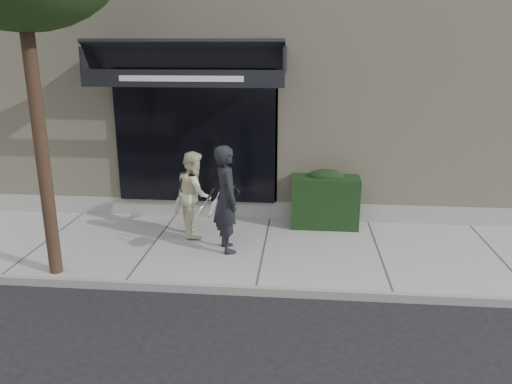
# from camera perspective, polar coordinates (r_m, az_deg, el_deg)

# --- Properties ---
(ground) EXTENTS (80.00, 80.00, 0.00)m
(ground) POSITION_cam_1_polar(r_m,az_deg,el_deg) (8.95, 0.93, -7.03)
(ground) COLOR black
(ground) RESTS_ON ground
(sidewalk) EXTENTS (20.00, 3.00, 0.12)m
(sidewalk) POSITION_cam_1_polar(r_m,az_deg,el_deg) (8.93, 0.93, -6.68)
(sidewalk) COLOR gray
(sidewalk) RESTS_ON ground
(curb) EXTENTS (20.00, 0.10, 0.14)m
(curb) POSITION_cam_1_polar(r_m,az_deg,el_deg) (7.53, -0.01, -11.21)
(curb) COLOR gray
(curb) RESTS_ON ground
(building_facade) EXTENTS (14.30, 8.04, 5.64)m
(building_facade) POSITION_cam_1_polar(r_m,az_deg,el_deg) (13.19, 2.68, 12.80)
(building_facade) COLOR #BCB190
(building_facade) RESTS_ON ground
(hedge) EXTENTS (1.30, 0.70, 1.14)m
(hedge) POSITION_cam_1_polar(r_m,az_deg,el_deg) (9.89, 7.89, -0.82)
(hedge) COLOR black
(hedge) RESTS_ON sidewalk
(pedestrian_front) EXTENTS (0.86, 0.96, 1.86)m
(pedestrian_front) POSITION_cam_1_polar(r_m,az_deg,el_deg) (8.50, -3.40, -0.81)
(pedestrian_front) COLOR black
(pedestrian_front) RESTS_ON sidewalk
(pedestrian_back) EXTENTS (0.78, 0.92, 1.59)m
(pedestrian_back) POSITION_cam_1_polar(r_m,az_deg,el_deg) (9.34, -7.04, -0.18)
(pedestrian_back) COLOR beige
(pedestrian_back) RESTS_ON sidewalk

